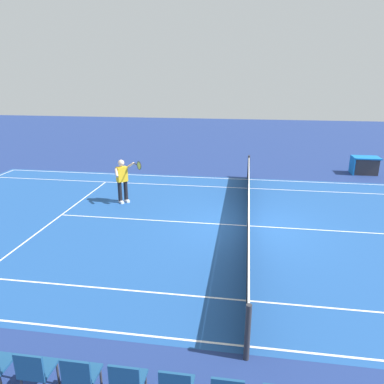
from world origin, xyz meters
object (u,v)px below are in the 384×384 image
object	(u,v)px
spectator_chair_3	(128,381)
spectator_chair_4	(80,375)
tennis_net	(248,212)
tennis_player_near	(123,179)
equipment_cart_tarped	(364,165)
spectator_chair_5	(35,370)

from	to	relation	value
spectator_chair_3	spectator_chair_4	world-z (taller)	same
tennis_net	spectator_chair_3	world-z (taller)	tennis_net
spectator_chair_3	tennis_player_near	bearing A→B (deg)	-70.80
tennis_player_near	spectator_chair_4	xyz separation A→B (m)	(-2.31, 8.66, -0.41)
spectator_chair_3	equipment_cart_tarped	xyz separation A→B (m)	(-7.27, -14.42, -0.08)
spectator_chair_4	equipment_cart_tarped	xyz separation A→B (m)	(-7.97, -14.42, -0.08)
tennis_net	equipment_cart_tarped	size ratio (longest dim) A/B	9.36
tennis_player_near	spectator_chair_5	bearing A→B (deg)	100.54
spectator_chair_5	spectator_chair_4	bearing A→B (deg)	180.00
spectator_chair_5	tennis_net	bearing A→B (deg)	-113.54
spectator_chair_4	tennis_net	bearing A→B (deg)	-108.57
spectator_chair_3	spectator_chair_5	bearing A→B (deg)	0.00
spectator_chair_4	spectator_chair_5	xyz separation A→B (m)	(0.70, 0.00, 0.00)
tennis_net	spectator_chair_3	xyz separation A→B (m)	(1.67, 7.05, 0.03)
spectator_chair_4	spectator_chair_5	size ratio (longest dim) A/B	1.00
spectator_chair_4	spectator_chair_3	bearing A→B (deg)	180.00
tennis_net	spectator_chair_3	distance (m)	7.24
tennis_net	tennis_player_near	distance (m)	4.97
tennis_net	tennis_player_near	xyz separation A→B (m)	(4.68, -1.61, 0.44)
spectator_chair_4	spectator_chair_5	distance (m)	0.70
tennis_net	spectator_chair_5	world-z (taller)	tennis_net
tennis_net	spectator_chair_5	size ratio (longest dim) A/B	13.30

